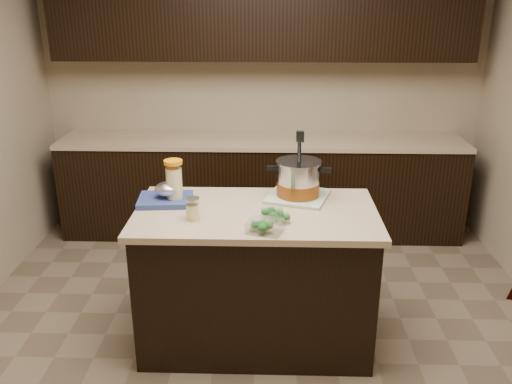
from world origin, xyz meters
TOP-DOWN VIEW (x-y plane):
  - ground_plane at (0.00, 0.00)m, footprint 4.00×4.00m
  - room_shell at (0.00, 0.00)m, footprint 4.04×4.04m
  - back_cabinets at (0.00, 1.74)m, footprint 3.60×0.63m
  - island at (0.00, 0.00)m, footprint 1.46×0.81m
  - dish_towel at (0.26, 0.23)m, footprint 0.45×0.45m
  - stock_pot at (0.26, 0.22)m, footprint 0.40×0.31m
  - lemonade_pitcher at (-0.51, 0.12)m, footprint 0.15×0.15m
  - mason_jar at (-0.36, -0.14)m, footprint 0.11×0.11m
  - broccoli_tub_left at (0.10, -0.12)m, footprint 0.15×0.15m
  - broccoli_tub_right at (0.15, -0.17)m, footprint 0.13×0.13m
  - broccoli_tub_rect at (0.06, -0.31)m, footprint 0.22×0.19m
  - blue_tray at (-0.56, 0.12)m, footprint 0.35×0.29m

SIDE VIEW (x-z plane):
  - ground_plane at x=0.00m, z-range 0.00..0.00m
  - island at x=0.00m, z-range 0.00..0.90m
  - dish_towel at x=0.26m, z-range 0.90..0.92m
  - broccoli_tub_right at x=0.15m, z-range 0.90..0.95m
  - broccoli_tub_left at x=0.10m, z-range 0.90..0.96m
  - broccoli_tub_rect at x=0.06m, z-range 0.90..0.96m
  - back_cabinets at x=0.00m, z-range -0.22..2.10m
  - blue_tray at x=-0.56m, z-range 0.88..1.01m
  - mason_jar at x=-0.36m, z-range 0.89..1.03m
  - stock_pot at x=0.26m, z-range 0.81..1.22m
  - lemonade_pitcher at x=-0.51m, z-range 0.89..1.16m
  - room_shell at x=0.00m, z-range 0.35..3.07m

